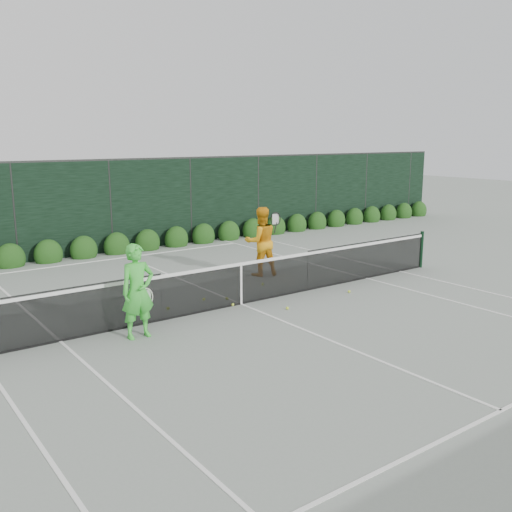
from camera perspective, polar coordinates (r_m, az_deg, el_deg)
ground at (r=13.08m, az=-1.49°, el=-4.85°), size 80.00×80.00×0.00m
tennis_net at (r=12.92m, az=-1.60°, el=-2.61°), size 12.90×0.10×1.07m
player_woman at (r=10.97m, az=-11.74°, el=-3.47°), size 0.68×0.44×1.81m
player_man at (r=15.58m, az=0.49°, el=1.46°), size 1.08×0.94×1.89m
court_lines at (r=13.08m, az=-1.49°, el=-4.83°), size 11.03×23.83×0.01m
windscreen_fence at (r=10.65m, az=6.79°, el=-0.40°), size 32.00×21.07×3.06m
hedge_row at (r=19.18m, az=-13.75°, el=0.93°), size 31.66×0.65×0.94m
tennis_balls at (r=13.39m, az=-0.76°, el=-4.29°), size 4.32×2.07×0.07m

